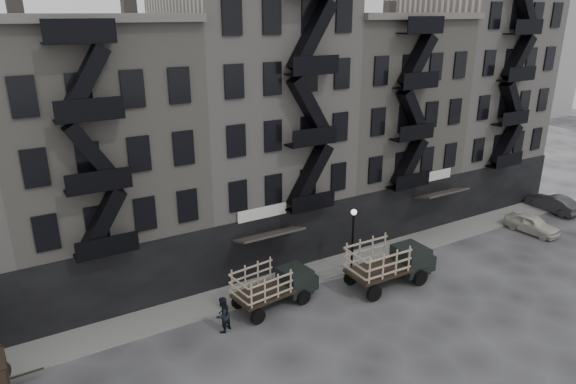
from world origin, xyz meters
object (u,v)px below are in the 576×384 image
stake_truck_west (274,282)px  car_far (553,203)px  stake_truck_east (390,260)px  car_east (532,224)px  pedestrian_mid (223,315)px

stake_truck_west → car_far: stake_truck_west is taller
stake_truck_east → car_east: bearing=2.3°
car_east → pedestrian_mid: size_ratio=2.05×
car_far → pedestrian_mid: (-29.94, -1.59, 0.26)m
car_east → car_far: 5.56m
stake_truck_east → car_far: size_ratio=1.34×
car_far → car_east: bearing=20.3°
stake_truck_east → pedestrian_mid: bearing=177.1°
stake_truck_west → car_east: size_ratio=1.30×
stake_truck_west → car_far: bearing=-5.3°
stake_truck_west → stake_truck_east: bearing=-18.6°
stake_truck_west → pedestrian_mid: stake_truck_west is taller
car_far → pedestrian_mid: size_ratio=2.21×
stake_truck_east → car_far: (19.45, 2.23, -0.92)m
stake_truck_west → stake_truck_east: size_ratio=0.90×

